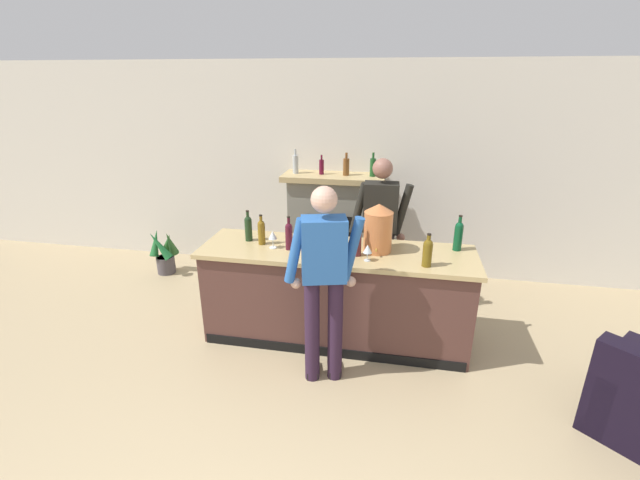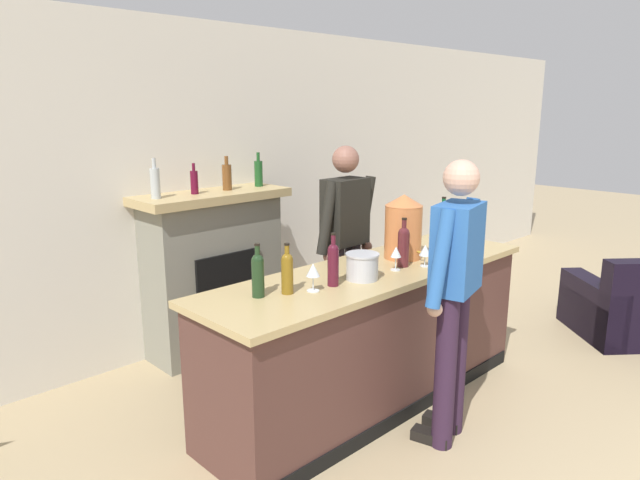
# 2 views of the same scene
# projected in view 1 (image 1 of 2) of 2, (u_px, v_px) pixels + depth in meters

# --- Properties ---
(wall_back_panel) EXTENTS (12.00, 0.07, 2.75)m
(wall_back_panel) POSITION_uv_depth(u_px,v_px,m) (360.00, 171.00, 5.61)
(wall_back_panel) COLOR silver
(wall_back_panel) RESTS_ON ground_plane
(bar_counter) EXTENTS (2.66, 0.77, 0.98)m
(bar_counter) POSITION_uv_depth(u_px,v_px,m) (336.00, 295.00, 4.30)
(bar_counter) COLOR #4D2F29
(bar_counter) RESTS_ON ground_plane
(fireplace_stone) EXTENTS (1.29, 0.52, 1.68)m
(fireplace_stone) POSITION_uv_depth(u_px,v_px,m) (333.00, 225.00, 5.67)
(fireplace_stone) COLOR gray
(fireplace_stone) RESTS_ON ground_plane
(potted_plant_corner) EXTENTS (0.37, 0.37, 0.65)m
(potted_plant_corner) POSITION_uv_depth(u_px,v_px,m) (164.00, 252.00, 5.81)
(potted_plant_corner) COLOR #4E474C
(potted_plant_corner) RESTS_ON ground_plane
(person_customer) EXTENTS (0.64, 0.37, 1.77)m
(person_customer) POSITION_uv_depth(u_px,v_px,m) (324.00, 279.00, 3.53)
(person_customer) COLOR #2D1B30
(person_customer) RESTS_ON ground_plane
(person_bartender) EXTENTS (0.66, 0.31, 1.77)m
(person_bartender) POSITION_uv_depth(u_px,v_px,m) (379.00, 231.00, 4.62)
(person_bartender) COLOR #423D45
(person_bartender) RESTS_ON ground_plane
(copper_dispenser) EXTENTS (0.27, 0.31, 0.47)m
(copper_dispenser) POSITION_uv_depth(u_px,v_px,m) (378.00, 228.00, 4.01)
(copper_dispenser) COLOR #C9723E
(copper_dispenser) RESTS_ON bar_counter
(ice_bucket_steel) EXTENTS (0.22, 0.22, 0.17)m
(ice_bucket_steel) POSITION_uv_depth(u_px,v_px,m) (312.00, 244.00, 4.03)
(ice_bucket_steel) COLOR silver
(ice_bucket_steel) RESTS_ON bar_counter
(wine_bottle_riesling_slim) EXTENTS (0.08, 0.08, 0.35)m
(wine_bottle_riesling_slim) POSITION_uv_depth(u_px,v_px,m) (458.00, 235.00, 4.06)
(wine_bottle_riesling_slim) COLOR #0C4826
(wine_bottle_riesling_slim) RESTS_ON bar_counter
(wine_bottle_port_short) EXTENTS (0.07, 0.07, 0.32)m
(wine_bottle_port_short) POSITION_uv_depth(u_px,v_px,m) (248.00, 227.00, 4.31)
(wine_bottle_port_short) COLOR #1C341B
(wine_bottle_port_short) RESTS_ON bar_counter
(wine_bottle_rose_blush) EXTENTS (0.08, 0.08, 0.30)m
(wine_bottle_rose_blush) POSITION_uv_depth(u_px,v_px,m) (428.00, 251.00, 3.72)
(wine_bottle_rose_blush) COLOR brown
(wine_bottle_rose_blush) RESTS_ON bar_counter
(wine_bottle_merlot_tall) EXTENTS (0.07, 0.07, 0.33)m
(wine_bottle_merlot_tall) POSITION_uv_depth(u_px,v_px,m) (289.00, 235.00, 4.09)
(wine_bottle_merlot_tall) COLOR #4B1322
(wine_bottle_merlot_tall) RESTS_ON bar_counter
(wine_bottle_chardonnay_pale) EXTENTS (0.08, 0.08, 0.34)m
(wine_bottle_chardonnay_pale) POSITION_uv_depth(u_px,v_px,m) (357.00, 240.00, 3.94)
(wine_bottle_chardonnay_pale) COLOR #521D21
(wine_bottle_chardonnay_pale) RESTS_ON bar_counter
(wine_bottle_burgundy_dark) EXTENTS (0.07, 0.07, 0.31)m
(wine_bottle_burgundy_dark) POSITION_uv_depth(u_px,v_px,m) (261.00, 231.00, 4.22)
(wine_bottle_burgundy_dark) COLOR brown
(wine_bottle_burgundy_dark) RESTS_ON bar_counter
(wine_glass_near_bucket) EXTENTS (0.08, 0.08, 0.17)m
(wine_glass_near_bucket) POSITION_uv_depth(u_px,v_px,m) (273.00, 236.00, 4.13)
(wine_glass_near_bucket) COLOR silver
(wine_glass_near_bucket) RESTS_ON bar_counter
(wine_glass_front_left) EXTENTS (0.07, 0.07, 0.17)m
(wine_glass_front_left) POSITION_uv_depth(u_px,v_px,m) (345.00, 244.00, 3.95)
(wine_glass_front_left) COLOR silver
(wine_glass_front_left) RESTS_ON bar_counter
(wine_glass_back_row) EXTENTS (0.08, 0.08, 0.15)m
(wine_glass_back_row) POSITION_uv_depth(u_px,v_px,m) (368.00, 249.00, 3.84)
(wine_glass_back_row) COLOR silver
(wine_glass_back_row) RESTS_ON bar_counter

